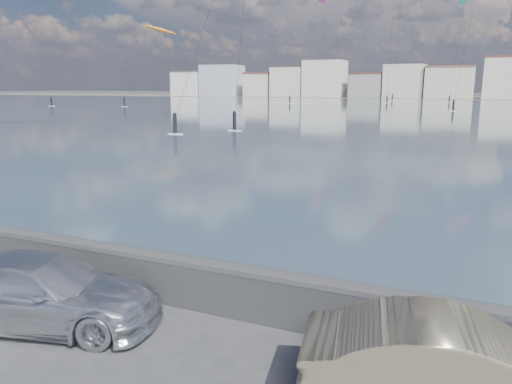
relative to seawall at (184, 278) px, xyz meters
The scene contains 8 objects.
ground 2.76m from the seawall, 90.00° to the right, with size 700.00×700.00×0.00m, color #333335.
bay_water 88.80m from the seawall, 90.00° to the left, with size 500.00×177.00×0.00m, color #35485D.
far_shore_strip 197.30m from the seawall, 90.00° to the left, with size 500.00×60.00×0.00m, color #4C473D.
seawall is the anchor object (origin of this frame).
far_buildings 183.39m from the seawall, 89.59° to the left, with size 240.79×13.26×14.60m.
car_silver 2.67m from the seawall, 138.14° to the right, with size 1.82×4.48×1.30m, color silver.
car_champagne 5.41m from the seawall, 15.91° to the right, with size 1.46×4.19×1.38m, color tan.
kitesurfer_12 114.68m from the seawall, 124.76° to the left, with size 6.08×19.36×18.40m.
Camera 1 is at (5.20, -5.35, 4.39)m, focal length 35.00 mm.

